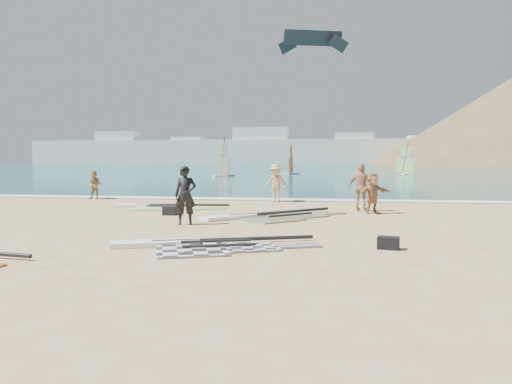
# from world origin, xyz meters

# --- Properties ---
(ground) EXTENTS (300.00, 300.00, 0.00)m
(ground) POSITION_xyz_m (0.00, 0.00, 0.00)
(ground) COLOR tan
(ground) RESTS_ON ground
(sea) EXTENTS (300.00, 240.00, 0.06)m
(sea) POSITION_xyz_m (0.00, 132.00, 0.00)
(sea) COLOR #0B4D51
(sea) RESTS_ON ground
(surf_line) EXTENTS (300.00, 1.20, 0.04)m
(surf_line) POSITION_xyz_m (0.00, 12.30, 0.00)
(surf_line) COLOR white
(surf_line) RESTS_ON ground
(far_town) EXTENTS (160.00, 8.00, 12.00)m
(far_town) POSITION_xyz_m (-15.72, 150.00, 4.49)
(far_town) COLOR white
(far_town) RESTS_ON ground
(rig_grey) EXTENTS (5.34, 3.16, 0.20)m
(rig_grey) POSITION_xyz_m (0.82, -1.68, 0.05)
(rig_grey) COLOR #242426
(rig_grey) RESTS_ON ground
(rig_green) EXTENTS (5.23, 2.30, 0.20)m
(rig_green) POSITION_xyz_m (-3.50, 7.44, 0.05)
(rig_green) COLOR #65D62B
(rig_green) RESTS_ON ground
(rig_orange) EXTENTS (5.29, 4.69, 0.20)m
(rig_orange) POSITION_xyz_m (1.69, 4.63, 0.05)
(rig_orange) COLOR #DA5809
(rig_orange) RESTS_ON ground
(gear_bag_near) EXTENTS (0.55, 0.41, 0.34)m
(gear_bag_near) POSITION_xyz_m (-2.14, 4.88, 0.17)
(gear_bag_near) COLOR black
(gear_bag_near) RESTS_ON ground
(gear_bag_far) EXTENTS (0.57, 0.45, 0.31)m
(gear_bag_far) POSITION_xyz_m (5.47, -1.17, 0.15)
(gear_bag_far) COLOR black
(gear_bag_far) RESTS_ON ground
(person_wetsuit) EXTENTS (0.81, 0.64, 1.96)m
(person_wetsuit) POSITION_xyz_m (-0.74, 2.33, 0.98)
(person_wetsuit) COLOR black
(person_wetsuit) RESTS_ON ground
(beachgoer_left) EXTENTS (0.80, 0.66, 1.53)m
(beachgoer_left) POSITION_xyz_m (-8.50, 11.29, 0.76)
(beachgoer_left) COLOR olive
(beachgoer_left) RESTS_ON ground
(beachgoer_mid) EXTENTS (1.38, 1.02, 1.91)m
(beachgoer_mid) POSITION_xyz_m (1.24, 11.17, 0.95)
(beachgoer_mid) COLOR tan
(beachgoer_mid) RESTS_ON ground
(beachgoer_back) EXTENTS (1.24, 0.73, 1.98)m
(beachgoer_back) POSITION_xyz_m (5.28, 7.61, 0.99)
(beachgoer_back) COLOR tan
(beachgoer_back) RESTS_ON ground
(beachgoer_right) EXTENTS (1.49, 1.35, 1.65)m
(beachgoer_right) POSITION_xyz_m (5.66, 6.66, 0.82)
(beachgoer_right) COLOR #A3714A
(beachgoer_right) RESTS_ON ground
(windsurfer_left) EXTENTS (2.41, 2.40, 4.64)m
(windsurfer_left) POSITION_xyz_m (-8.63, 42.98, 1.34)
(windsurfer_left) COLOR white
(windsurfer_left) RESTS_ON ground
(windsurfer_centre) EXTENTS (2.33, 2.76, 4.14)m
(windsurfer_centre) POSITION_xyz_m (-1.54, 51.69, 1.23)
(windsurfer_centre) COLOR white
(windsurfer_centre) RESTS_ON ground
(windsurfer_right) EXTENTS (2.47, 2.31, 4.13)m
(windsurfer_right) POSITION_xyz_m (13.15, 53.06, 1.23)
(windsurfer_right) COLOR white
(windsurfer_right) RESTS_ON ground
(kitesurf_kite) EXTENTS (7.39, 2.85, 2.48)m
(kitesurf_kite) POSITION_xyz_m (1.65, 41.83, 14.96)
(kitesurf_kite) COLOR black
(kitesurf_kite) RESTS_ON ground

